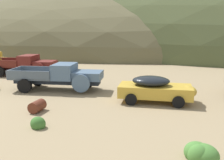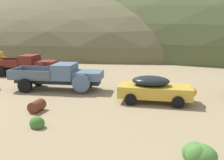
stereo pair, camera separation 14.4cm
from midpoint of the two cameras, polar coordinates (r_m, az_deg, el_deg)
name	(u,v)px [view 2 (the right image)]	position (r m, az deg, el deg)	size (l,w,h in m)	color
hill_distant	(93,42)	(76.58, -4.35, 8.68)	(115.97, 86.89, 30.27)	brown
hill_far_right	(200,46)	(63.67, 19.69, 7.36)	(114.48, 67.75, 36.16)	#4C5633
truck_oxblood	(29,65)	(24.14, -18.35, 3.35)	(6.29, 3.89, 1.89)	black
truck_chalk_blue	(64,76)	(17.79, -10.84, 0.91)	(6.69, 4.02, 1.89)	#262D39
car_faded_yellow	(157,89)	(14.86, 10.60, -2.02)	(4.76, 2.87, 1.57)	gold
oil_drum_tipped	(37,106)	(13.72, -16.60, -5.74)	(0.76, 1.00, 0.60)	#5B2819
bush_near_barrel	(27,64)	(29.51, -18.76, 3.41)	(1.10, 1.06, 1.10)	#4C8438
bush_back_edge	(198,155)	(9.10, 19.64, -15.90)	(1.17, 0.94, 0.78)	#4C8438
bush_between_trucks	(37,124)	(11.65, -16.56, -9.58)	(0.71, 0.60, 0.64)	#3D702D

